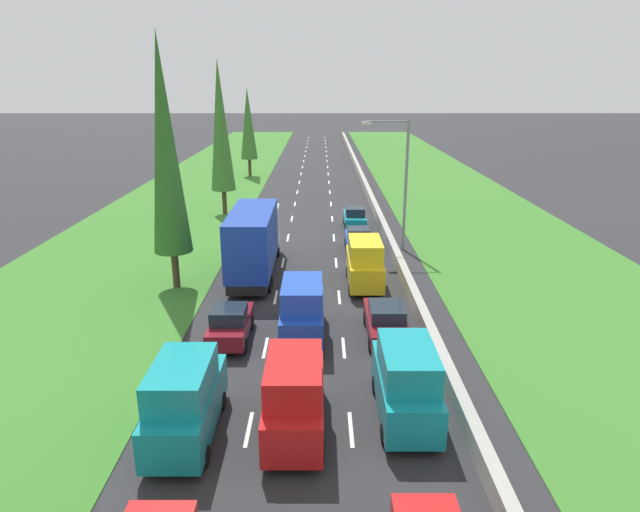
% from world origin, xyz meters
% --- Properties ---
extents(ground_plane, '(300.00, 300.00, 0.00)m').
position_xyz_m(ground_plane, '(0.00, 60.00, 0.00)').
color(ground_plane, '#28282B').
rests_on(ground_plane, ground).
extents(grass_verge_left, '(14.00, 140.00, 0.04)m').
position_xyz_m(grass_verge_left, '(-12.65, 60.00, 0.02)').
color(grass_verge_left, '#387528').
rests_on(grass_verge_left, ground).
extents(grass_verge_right, '(14.00, 140.00, 0.04)m').
position_xyz_m(grass_verge_right, '(14.35, 60.00, 0.02)').
color(grass_verge_right, '#387528').
rests_on(grass_verge_right, ground).
extents(median_barrier, '(0.44, 120.00, 0.85)m').
position_xyz_m(median_barrier, '(5.70, 60.00, 0.42)').
color(median_barrier, '#9E9B93').
rests_on(median_barrier, ground).
extents(lane_markings, '(3.64, 116.00, 0.01)m').
position_xyz_m(lane_markings, '(0.00, 60.00, 0.01)').
color(lane_markings, white).
rests_on(lane_markings, ground).
extents(teal_van_right_lane, '(1.96, 4.90, 2.82)m').
position_xyz_m(teal_van_right_lane, '(3.68, 15.77, 1.40)').
color(teal_van_right_lane, teal).
rests_on(teal_van_right_lane, ground).
extents(maroon_sedan_right_lane, '(1.82, 4.50, 1.64)m').
position_xyz_m(maroon_sedan_right_lane, '(3.74, 22.08, 0.81)').
color(maroon_sedan_right_lane, maroon).
rests_on(maroon_sedan_right_lane, ground).
extents(yellow_van_right_lane, '(1.96, 4.90, 2.82)m').
position_xyz_m(yellow_van_right_lane, '(3.26, 28.81, 1.40)').
color(yellow_van_right_lane, yellow).
rests_on(yellow_van_right_lane, ground).
extents(teal_van_left_lane, '(1.96, 4.90, 2.82)m').
position_xyz_m(teal_van_left_lane, '(-3.74, 14.64, 1.40)').
color(teal_van_left_lane, teal).
rests_on(teal_van_left_lane, ground).
extents(maroon_hatchback_left_lane, '(1.74, 3.90, 1.72)m').
position_xyz_m(maroon_hatchback_left_lane, '(-3.40, 21.73, 0.84)').
color(maroon_hatchback_left_lane, maroon).
rests_on(maroon_hatchback_left_lane, ground).
extents(blue_hatchback_right_lane, '(1.74, 3.90, 1.72)m').
position_xyz_m(blue_hatchback_right_lane, '(3.34, 35.57, 0.84)').
color(blue_hatchback_right_lane, '#1E47B7').
rests_on(blue_hatchback_right_lane, ground).
extents(blue_box_truck_left_lane, '(2.46, 9.40, 4.18)m').
position_xyz_m(blue_box_truck_left_lane, '(-3.29, 30.84, 2.18)').
color(blue_box_truck_left_lane, black).
rests_on(blue_box_truck_left_lane, ground).
extents(red_van_centre_lane, '(1.96, 4.90, 2.82)m').
position_xyz_m(red_van_centre_lane, '(-0.15, 14.89, 1.40)').
color(red_van_centre_lane, red).
rests_on(red_van_centre_lane, ground).
extents(teal_hatchback_right_lane, '(1.74, 3.90, 1.72)m').
position_xyz_m(teal_hatchback_right_lane, '(3.51, 42.07, 0.84)').
color(teal_hatchback_right_lane, teal).
rests_on(teal_hatchback_right_lane, ground).
extents(blue_van_centre_lane, '(1.96, 4.90, 2.82)m').
position_xyz_m(blue_van_centre_lane, '(-0.11, 21.99, 1.40)').
color(blue_van_centre_lane, '#1E47B7').
rests_on(blue_van_centre_lane, ground).
extents(poplar_tree_second, '(2.15, 2.15, 13.95)m').
position_xyz_m(poplar_tree_second, '(-7.59, 28.56, 8.03)').
color(poplar_tree_second, '#4C3823').
rests_on(poplar_tree_second, ground).
extents(poplar_tree_third, '(2.13, 2.13, 13.27)m').
position_xyz_m(poplar_tree_third, '(-7.85, 46.88, 7.69)').
color(poplar_tree_third, '#4C3823').
rests_on(poplar_tree_third, ground).
extents(poplar_tree_fourth, '(2.07, 2.07, 10.71)m').
position_xyz_m(poplar_tree_fourth, '(-8.08, 67.25, 6.40)').
color(poplar_tree_fourth, '#4C3823').
rests_on(poplar_tree_fourth, ground).
extents(street_light_mast, '(3.20, 0.28, 9.00)m').
position_xyz_m(street_light_mast, '(6.21, 35.97, 5.23)').
color(street_light_mast, gray).
rests_on(street_light_mast, ground).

